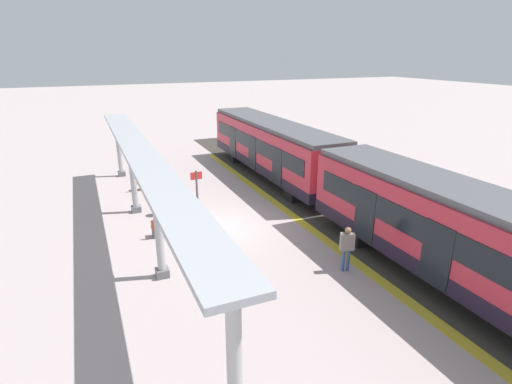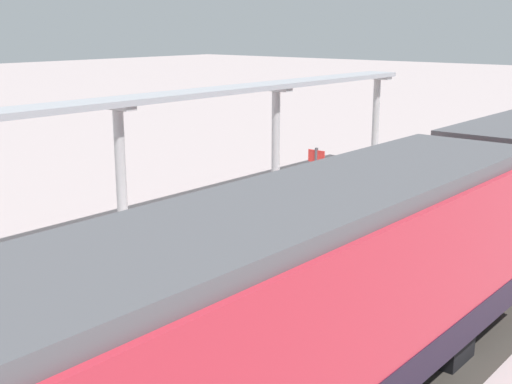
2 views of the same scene
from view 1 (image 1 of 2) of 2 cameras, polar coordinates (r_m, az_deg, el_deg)
ground_plane at (r=18.13m, az=-4.77°, el=-4.99°), size 176.00×176.00×0.00m
tactile_edge_strip at (r=19.44m, az=5.12°, el=-3.26°), size 0.45×26.03×0.01m
trackbed at (r=20.32m, az=9.66°, el=-2.44°), size 3.20×38.03×0.01m
train_near_carriage at (r=24.86m, az=2.23°, el=6.27°), size 2.65×13.57×3.48m
train_far_carriage at (r=14.18m, az=27.99°, el=-6.42°), size 2.65×13.57×3.48m
canopy_pillar_nearest at (r=26.37m, az=-18.99°, el=6.09°), size 1.10×0.44×3.70m
canopy_pillar_second at (r=20.00m, az=-17.17°, el=2.28°), size 1.10×0.44×3.70m
canopy_pillar_third at (r=13.87m, az=-13.73°, el=-4.95°), size 1.10×0.44×3.70m
canopy_pillar_fourth at (r=7.92m, az=-3.04°, el=-25.45°), size 1.10×0.44×3.70m
canopy_beam at (r=16.04m, az=-16.20°, el=5.34°), size 1.20×21.21×0.16m
bench_near_end at (r=17.48m, az=-12.25°, el=-4.76°), size 1.52×0.52×0.86m
bench_mid_platform at (r=23.60m, az=-15.28°, el=1.37°), size 1.51×0.48×0.86m
trash_bin at (r=19.70m, az=-13.17°, el=-1.87°), size 0.48×0.48×0.99m
platform_info_sign at (r=19.20m, az=-8.43°, el=0.53°), size 0.56×0.10×2.20m
passenger_waiting_near_edge at (r=14.54m, az=12.85°, el=-7.24°), size 0.54×0.38×1.70m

